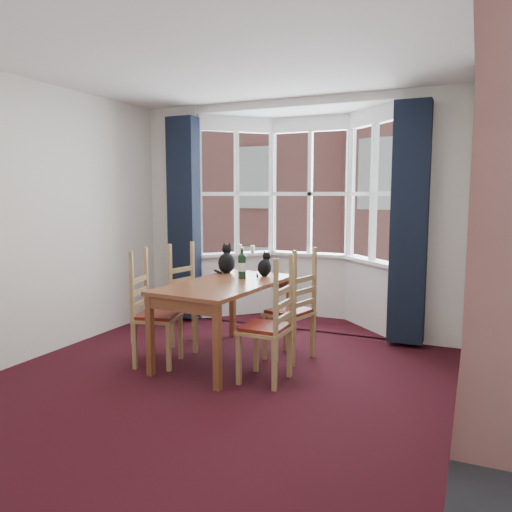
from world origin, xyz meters
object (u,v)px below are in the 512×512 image
Objects in this scene: cat_right at (265,266)px; candle_tall at (240,249)px; cat_left at (227,261)px; dining_table at (226,291)px; chair_left_near at (149,317)px; chair_left_far at (188,303)px; chair_right_far at (297,314)px; wine_bottle at (242,265)px; chair_right_near at (274,331)px; candle_short at (253,249)px.

cat_right reaches higher than candle_tall.
dining_table is at bearing -63.60° from cat_left.
dining_table is 13.83× the size of candle_tall.
chair_left_near is at bearing -146.53° from dining_table.
chair_left_far is 2.69× the size of cat_left.
cat_right reaches higher than chair_left_near.
chair_left_far is at bearing 179.54° from chair_right_far.
wine_bottle reaches higher than dining_table.
wine_bottle is (0.66, 0.01, 0.46)m from chair_left_far.
dining_table is 1.77× the size of chair_right_far.
dining_table is at bearing -99.95° from wine_bottle.
chair_left_near is at bearing -131.26° from cat_right.
chair_left_near is 1.32m from chair_right_near.
candle_tall is at bearing 91.19° from chair_left_near.
cat_left reaches higher than candle_short.
candle_tall is 1.10× the size of candle_short.
cat_right is (-0.46, 0.27, 0.42)m from chair_right_far.
chair_left_far and chair_right_far have the same top height.
chair_left_near is 1.00× the size of chair_right_near.
chair_right_far is 3.36× the size of cat_right.
cat_left reaches higher than chair_left_near.
wine_bottle is at bearing -120.49° from cat_right.
cat_left reaches higher than chair_right_near.
candle_tall is at bearing 116.58° from wine_bottle.
chair_left_far and chair_right_near have the same top height.
cat_right is (-0.48, 0.92, 0.42)m from chair_right_near.
chair_right_far is 2.69× the size of cat_left.
cat_right is at bearing 69.52° from dining_table.
wine_bottle reaches higher than chair_right_near.
candle_tall is (-0.04, 2.16, 0.46)m from chair_left_near.
wine_bottle is at bearing 80.05° from dining_table.
cat_right reaches higher than candle_short.
chair_right_near reaches higher than dining_table.
dining_table is 4.75× the size of cat_left.
cat_left is at bearing 116.40° from dining_table.
chair_right_near is at bearing -46.68° from wine_bottle.
candle_short reaches higher than chair_left_far.
cat_left is (-0.96, 0.95, 0.45)m from chair_right_near.
wine_bottle is 3.05× the size of candle_short.
candle_short reaches higher than chair_right_near.
chair_left_near is 3.36× the size of cat_right.
chair_right_far is at bearing -47.74° from candle_tall.
cat_left reaches higher than candle_tall.
wine_bottle is 2.78× the size of candle_tall.
cat_right is 0.30m from wine_bottle.
chair_right_far is 8.58× the size of candle_short.
dining_table is 1.88m from candle_tall.
cat_right reaches higher than chair_left_far.
chair_left_near is 1.00× the size of chair_right_far.
chair_left_near is 8.58× the size of candle_short.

